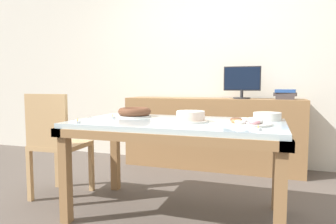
{
  "coord_description": "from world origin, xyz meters",
  "views": [
    {
      "loc": [
        0.66,
        -2.16,
        1.01
      ],
      "look_at": [
        -0.09,
        0.07,
        0.8
      ],
      "focal_mm": 32.0,
      "sensor_mm": 36.0,
      "label": 1
    }
  ],
  "objects_px": {
    "tealight_right_edge": "(258,129)",
    "tealight_centre": "(196,117)",
    "cake_chocolate_round": "(190,117)",
    "tealight_left_edge": "(78,122)",
    "computer_monitor": "(242,83)",
    "tealight_near_cakes": "(113,117)",
    "book_stack": "(285,94)",
    "pastry_platter": "(246,122)",
    "cake_golden_bundt": "(135,112)",
    "tealight_near_front": "(186,117)",
    "plate_stack": "(267,116)",
    "chair": "(56,141)"
  },
  "relations": [
    {
      "from": "tealight_centre",
      "to": "tealight_near_front",
      "type": "bearing_deg",
      "value": -126.94
    },
    {
      "from": "cake_chocolate_round",
      "to": "plate_stack",
      "type": "xyz_separation_m",
      "value": [
        0.54,
        0.29,
        -0.01
      ]
    },
    {
      "from": "tealight_left_edge",
      "to": "tealight_centre",
      "type": "xyz_separation_m",
      "value": [
        0.72,
        0.62,
        0.0
      ]
    },
    {
      "from": "computer_monitor",
      "to": "tealight_near_front",
      "type": "xyz_separation_m",
      "value": [
        -0.33,
        -1.27,
        -0.29
      ]
    },
    {
      "from": "chair",
      "to": "tealight_left_edge",
      "type": "distance_m",
      "value": 0.64
    },
    {
      "from": "tealight_near_front",
      "to": "cake_golden_bundt",
      "type": "bearing_deg",
      "value": -179.35
    },
    {
      "from": "pastry_platter",
      "to": "tealight_right_edge",
      "type": "distance_m",
      "value": 0.27
    },
    {
      "from": "pastry_platter",
      "to": "tealight_right_edge",
      "type": "height_order",
      "value": "pastry_platter"
    },
    {
      "from": "tealight_right_edge",
      "to": "tealight_left_edge",
      "type": "height_order",
      "value": "same"
    },
    {
      "from": "chair",
      "to": "tealight_near_cakes",
      "type": "distance_m",
      "value": 0.61
    },
    {
      "from": "book_stack",
      "to": "pastry_platter",
      "type": "relative_size",
      "value": 0.73
    },
    {
      "from": "book_stack",
      "to": "pastry_platter",
      "type": "height_order",
      "value": "book_stack"
    },
    {
      "from": "pastry_platter",
      "to": "book_stack",
      "type": "bearing_deg",
      "value": 78.04
    },
    {
      "from": "book_stack",
      "to": "tealight_centre",
      "type": "relative_size",
      "value": 6.41
    },
    {
      "from": "tealight_left_edge",
      "to": "book_stack",
      "type": "bearing_deg",
      "value": 51.0
    },
    {
      "from": "cake_golden_bundt",
      "to": "tealight_left_edge",
      "type": "bearing_deg",
      "value": -110.54
    },
    {
      "from": "cake_chocolate_round",
      "to": "pastry_platter",
      "type": "xyz_separation_m",
      "value": [
        0.4,
        -0.03,
        -0.02
      ]
    },
    {
      "from": "cake_golden_bundt",
      "to": "pastry_platter",
      "type": "height_order",
      "value": "cake_golden_bundt"
    },
    {
      "from": "tealight_right_edge",
      "to": "tealight_near_front",
      "type": "height_order",
      "value": "same"
    },
    {
      "from": "computer_monitor",
      "to": "cake_chocolate_round",
      "type": "height_order",
      "value": "computer_monitor"
    },
    {
      "from": "plate_stack",
      "to": "tealight_right_edge",
      "type": "height_order",
      "value": "plate_stack"
    },
    {
      "from": "computer_monitor",
      "to": "tealight_left_edge",
      "type": "relative_size",
      "value": 10.6
    },
    {
      "from": "chair",
      "to": "tealight_near_front",
      "type": "distance_m",
      "value": 1.18
    },
    {
      "from": "plate_stack",
      "to": "tealight_near_front",
      "type": "distance_m",
      "value": 0.63
    },
    {
      "from": "plate_stack",
      "to": "tealight_right_edge",
      "type": "distance_m",
      "value": 0.58
    },
    {
      "from": "computer_monitor",
      "to": "book_stack",
      "type": "height_order",
      "value": "computer_monitor"
    },
    {
      "from": "pastry_platter",
      "to": "cake_golden_bundt",
      "type": "bearing_deg",
      "value": 166.99
    },
    {
      "from": "cake_chocolate_round",
      "to": "tealight_left_edge",
      "type": "relative_size",
      "value": 6.78
    },
    {
      "from": "cake_chocolate_round",
      "to": "tealight_centre",
      "type": "relative_size",
      "value": 6.78
    },
    {
      "from": "tealight_right_edge",
      "to": "book_stack",
      "type": "bearing_deg",
      "value": 82.65
    },
    {
      "from": "tealight_right_edge",
      "to": "tealight_centre",
      "type": "relative_size",
      "value": 1.0
    },
    {
      "from": "cake_chocolate_round",
      "to": "computer_monitor",
      "type": "bearing_deg",
      "value": 80.57
    },
    {
      "from": "cake_chocolate_round",
      "to": "tealight_left_edge",
      "type": "height_order",
      "value": "cake_chocolate_round"
    },
    {
      "from": "tealight_right_edge",
      "to": "computer_monitor",
      "type": "bearing_deg",
      "value": 98.15
    },
    {
      "from": "cake_chocolate_round",
      "to": "tealight_near_front",
      "type": "relative_size",
      "value": 6.78
    },
    {
      "from": "cake_chocolate_round",
      "to": "book_stack",
      "type": "bearing_deg",
      "value": 63.79
    },
    {
      "from": "book_stack",
      "to": "tealight_right_edge",
      "type": "bearing_deg",
      "value": -97.35
    },
    {
      "from": "tealight_near_front",
      "to": "tealight_left_edge",
      "type": "bearing_deg",
      "value": -140.87
    },
    {
      "from": "computer_monitor",
      "to": "tealight_right_edge",
      "type": "bearing_deg",
      "value": -81.85
    },
    {
      "from": "computer_monitor",
      "to": "tealight_centre",
      "type": "height_order",
      "value": "computer_monitor"
    },
    {
      "from": "tealight_left_edge",
      "to": "tealight_near_cakes",
      "type": "relative_size",
      "value": 1.0
    },
    {
      "from": "tealight_near_front",
      "to": "plate_stack",
      "type": "bearing_deg",
      "value": 8.8
    },
    {
      "from": "tealight_right_edge",
      "to": "tealight_left_edge",
      "type": "relative_size",
      "value": 1.0
    },
    {
      "from": "book_stack",
      "to": "computer_monitor",
      "type": "bearing_deg",
      "value": -179.83
    },
    {
      "from": "computer_monitor",
      "to": "tealight_near_cakes",
      "type": "relative_size",
      "value": 10.6
    },
    {
      "from": "tealight_right_edge",
      "to": "cake_golden_bundt",
      "type": "bearing_deg",
      "value": 155.3
    },
    {
      "from": "cake_golden_bundt",
      "to": "tealight_near_cakes",
      "type": "relative_size",
      "value": 7.02
    },
    {
      "from": "chair",
      "to": "tealight_near_cakes",
      "type": "xyz_separation_m",
      "value": [
        0.56,
        0.02,
        0.23
      ]
    },
    {
      "from": "book_stack",
      "to": "tealight_left_edge",
      "type": "distance_m",
      "value": 2.33
    },
    {
      "from": "tealight_left_edge",
      "to": "computer_monitor",
      "type": "bearing_deg",
      "value": 61.36
    }
  ]
}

